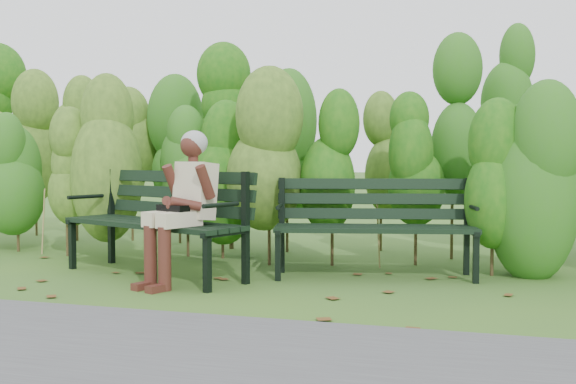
# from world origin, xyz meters

# --- Properties ---
(ground) EXTENTS (80.00, 80.00, 0.00)m
(ground) POSITION_xyz_m (0.00, 0.00, 0.00)
(ground) COLOR #375B26
(footpath) EXTENTS (60.00, 2.50, 0.01)m
(footpath) POSITION_xyz_m (0.00, -2.20, 0.01)
(footpath) COLOR #474749
(footpath) RESTS_ON ground
(hedge_band) EXTENTS (11.04, 1.67, 2.42)m
(hedge_band) POSITION_xyz_m (0.00, 1.86, 1.26)
(hedge_band) COLOR #47381E
(hedge_band) RESTS_ON ground
(leaf_litter) EXTENTS (5.67, 2.21, 0.01)m
(leaf_litter) POSITION_xyz_m (0.52, -0.19, 0.00)
(leaf_litter) COLOR brown
(leaf_litter) RESTS_ON ground
(bench_left) EXTENTS (1.93, 1.24, 0.92)m
(bench_left) POSITION_xyz_m (-1.17, 0.40, 0.54)
(bench_left) COLOR black
(bench_left) RESTS_ON ground
(bench_right) EXTENTS (1.78, 0.90, 0.85)m
(bench_right) POSITION_xyz_m (0.64, 0.85, 0.50)
(bench_right) COLOR black
(bench_right) RESTS_ON ground
(seated_woman) EXTENTS (0.56, 0.75, 1.26)m
(seated_woman) POSITION_xyz_m (-0.80, 0.05, 0.72)
(seated_woman) COLOR #C2BA96
(seated_woman) RESTS_ON ground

